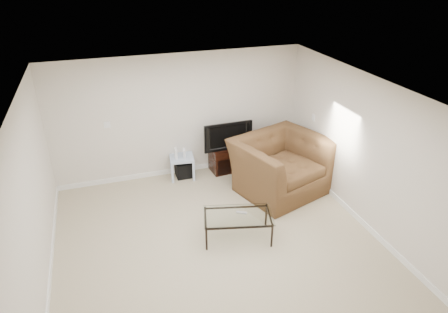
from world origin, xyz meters
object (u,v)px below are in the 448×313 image
object	(u,v)px
television	(227,135)
side_table	(182,167)
coffee_table	(238,226)
tv_stand	(226,158)
subwoofer	(184,169)
recliner	(281,157)

from	to	relation	value
television	side_table	size ratio (longest dim) A/B	2.00
side_table	coffee_table	size ratio (longest dim) A/B	0.43
coffee_table	television	bearing A→B (deg)	75.98
television	side_table	xyz separation A→B (m)	(-0.95, 0.03, -0.60)
tv_stand	subwoofer	distance (m)	0.93
subwoofer	recliner	bearing A→B (deg)	-33.49
television	recliner	size ratio (longest dim) A/B	0.58
tv_stand	subwoofer	xyz separation A→B (m)	(-0.92, 0.02, -0.11)
recliner	television	bearing A→B (deg)	106.59
subwoofer	coffee_table	xyz separation A→B (m)	(0.37, -2.24, 0.05)
side_table	subwoofer	size ratio (longest dim) A/B	1.47
tv_stand	recliner	world-z (taller)	recliner
television	recliner	distance (m)	1.29
side_table	recliner	world-z (taller)	recliner
side_table	subwoofer	xyz separation A→B (m)	(0.03, 0.02, -0.07)
tv_stand	subwoofer	bearing A→B (deg)	174.01
recliner	coffee_table	distance (m)	1.79
subwoofer	coffee_table	size ratio (longest dim) A/B	0.29
subwoofer	coffee_table	world-z (taller)	coffee_table
subwoofer	tv_stand	bearing A→B (deg)	-0.94
tv_stand	television	size ratio (longest dim) A/B	0.68
television	coffee_table	size ratio (longest dim) A/B	0.86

